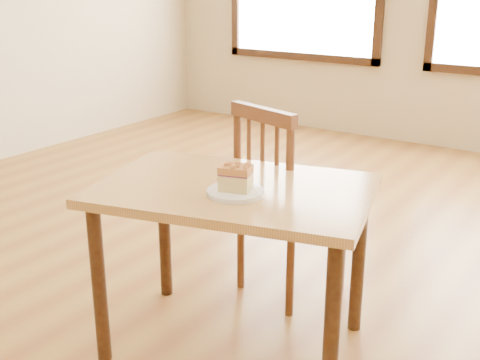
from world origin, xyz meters
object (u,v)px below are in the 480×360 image
Objects in this scene: cafe_chair_main at (286,200)px; plate at (236,192)px; cake_slice at (236,177)px; cafe_table_main at (234,210)px.

cafe_chair_main reaches higher than plate.
plate is 0.06m from cake_slice.
cake_slice is at bearing 117.00° from cafe_chair_main.
cafe_chair_main is at bearing 100.89° from plate.
cafe_chair_main is 4.41× the size of plate.
plate reaches higher than cafe_table_main.
cafe_table_main is at bearing 111.95° from cafe_chair_main.
cafe_chair_main reaches higher than cafe_table_main.
cake_slice is (0.12, -0.61, 0.31)m from cafe_chair_main.
cafe_table_main is 5.51× the size of plate.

